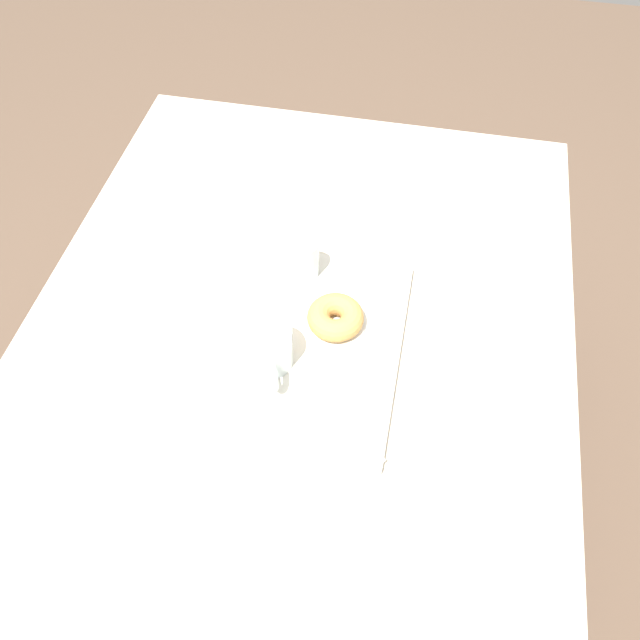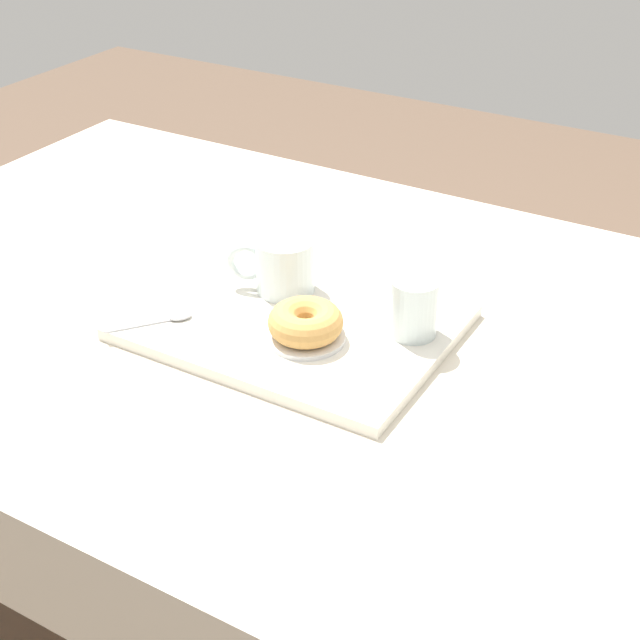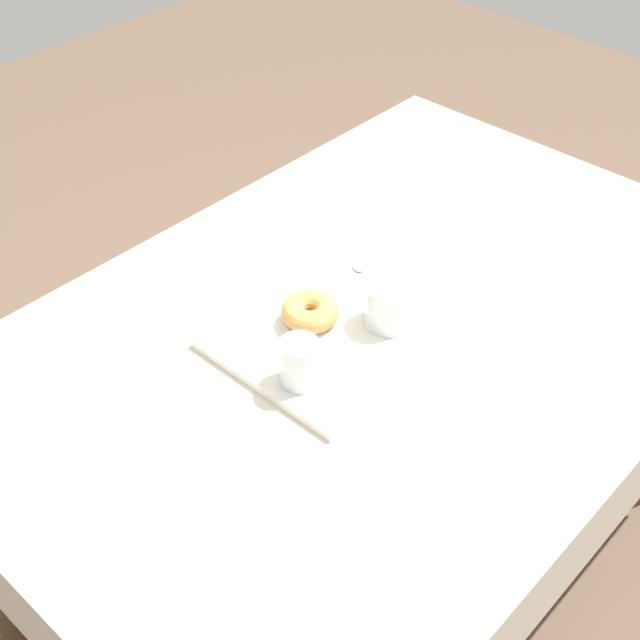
{
  "view_description": "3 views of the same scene",
  "coord_description": "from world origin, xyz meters",
  "px_view_note": "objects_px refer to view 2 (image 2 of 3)",
  "views": [
    {
      "loc": [
        -0.63,
        -0.19,
        1.72
      ],
      "look_at": [
        0.1,
        -0.04,
        0.76
      ],
      "focal_mm": 37.28,
      "sensor_mm": 36.0,
      "label": 1
    },
    {
      "loc": [
        0.66,
        -0.98,
        1.43
      ],
      "look_at": [
        0.1,
        -0.02,
        0.74
      ],
      "focal_mm": 51.73,
      "sensor_mm": 36.0,
      "label": 2
    },
    {
      "loc": [
        0.98,
        0.76,
        1.78
      ],
      "look_at": [
        0.1,
        -0.06,
        0.75
      ],
      "focal_mm": 49.8,
      "sensor_mm": 36.0,
      "label": 3
    }
  ],
  "objects_px": {
    "tea_mug_left": "(284,267)",
    "donut_plate_left": "(306,337)",
    "sugar_donut_left": "(306,322)",
    "teaspoon_near": "(170,318)",
    "serving_tray": "(294,322)",
    "dining_table": "(272,354)",
    "water_glass_near": "(414,310)"
  },
  "relations": [
    {
      "from": "dining_table",
      "to": "sugar_donut_left",
      "type": "xyz_separation_m",
      "value": [
        0.11,
        -0.07,
        0.13
      ]
    },
    {
      "from": "water_glass_near",
      "to": "donut_plate_left",
      "type": "bearing_deg",
      "value": -143.61
    },
    {
      "from": "water_glass_near",
      "to": "dining_table",
      "type": "bearing_deg",
      "value": -175.77
    },
    {
      "from": "serving_tray",
      "to": "sugar_donut_left",
      "type": "relative_size",
      "value": 4.26
    },
    {
      "from": "teaspoon_near",
      "to": "donut_plate_left",
      "type": "bearing_deg",
      "value": -34.95
    },
    {
      "from": "dining_table",
      "to": "donut_plate_left",
      "type": "height_order",
      "value": "donut_plate_left"
    },
    {
      "from": "dining_table",
      "to": "teaspoon_near",
      "type": "distance_m",
      "value": 0.19
    },
    {
      "from": "serving_tray",
      "to": "teaspoon_near",
      "type": "relative_size",
      "value": 4.15
    },
    {
      "from": "serving_tray",
      "to": "donut_plate_left",
      "type": "distance_m",
      "value": 0.06
    },
    {
      "from": "tea_mug_left",
      "to": "water_glass_near",
      "type": "xyz_separation_m",
      "value": [
        0.22,
        -0.01,
        -0.0
      ]
    },
    {
      "from": "serving_tray",
      "to": "water_glass_near",
      "type": "relative_size",
      "value": 5.26
    },
    {
      "from": "sugar_donut_left",
      "to": "water_glass_near",
      "type": "bearing_deg",
      "value": 36.39
    },
    {
      "from": "dining_table",
      "to": "water_glass_near",
      "type": "relative_size",
      "value": 18.16
    },
    {
      "from": "dining_table",
      "to": "water_glass_near",
      "type": "height_order",
      "value": "water_glass_near"
    },
    {
      "from": "tea_mug_left",
      "to": "sugar_donut_left",
      "type": "bearing_deg",
      "value": -45.64
    },
    {
      "from": "dining_table",
      "to": "serving_tray",
      "type": "bearing_deg",
      "value": -26.87
    },
    {
      "from": "sugar_donut_left",
      "to": "dining_table",
      "type": "bearing_deg",
      "value": 145.64
    },
    {
      "from": "donut_plate_left",
      "to": "sugar_donut_left",
      "type": "bearing_deg",
      "value": 0.0
    },
    {
      "from": "tea_mug_left",
      "to": "donut_plate_left",
      "type": "relative_size",
      "value": 1.16
    },
    {
      "from": "donut_plate_left",
      "to": "sugar_donut_left",
      "type": "distance_m",
      "value": 0.02
    },
    {
      "from": "tea_mug_left",
      "to": "donut_plate_left",
      "type": "height_order",
      "value": "tea_mug_left"
    },
    {
      "from": "tea_mug_left",
      "to": "sugar_donut_left",
      "type": "relative_size",
      "value": 1.23
    },
    {
      "from": "serving_tray",
      "to": "dining_table",
      "type": "bearing_deg",
      "value": 153.13
    },
    {
      "from": "dining_table",
      "to": "tea_mug_left",
      "type": "relative_size",
      "value": 12.01
    },
    {
      "from": "teaspoon_near",
      "to": "sugar_donut_left",
      "type": "bearing_deg",
      "value": -34.95
    },
    {
      "from": "donut_plate_left",
      "to": "sugar_donut_left",
      "type": "xyz_separation_m",
      "value": [
        0.0,
        0.0,
        0.02
      ]
    },
    {
      "from": "serving_tray",
      "to": "tea_mug_left",
      "type": "relative_size",
      "value": 3.48
    },
    {
      "from": "serving_tray",
      "to": "donut_plate_left",
      "type": "bearing_deg",
      "value": -42.49
    },
    {
      "from": "tea_mug_left",
      "to": "teaspoon_near",
      "type": "bearing_deg",
      "value": -121.13
    },
    {
      "from": "dining_table",
      "to": "donut_plate_left",
      "type": "distance_m",
      "value": 0.17
    },
    {
      "from": "teaspoon_near",
      "to": "dining_table",
      "type": "bearing_deg",
      "value": 4.59
    },
    {
      "from": "serving_tray",
      "to": "teaspoon_near",
      "type": "bearing_deg",
      "value": -146.88
    }
  ]
}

